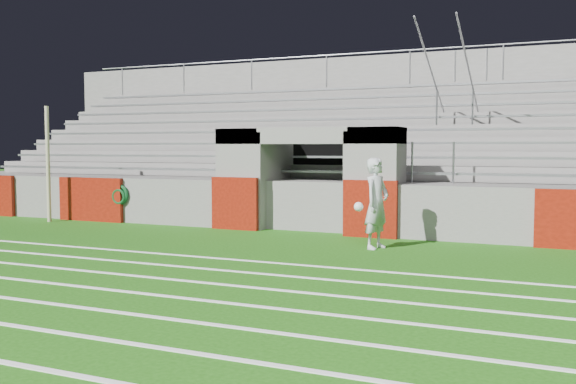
% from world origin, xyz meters
% --- Properties ---
extents(ground, '(90.00, 90.00, 0.00)m').
position_xyz_m(ground, '(0.00, 0.00, 0.00)').
color(ground, '#19500D').
rests_on(ground, ground).
extents(field_post, '(0.11, 0.11, 3.28)m').
position_xyz_m(field_post, '(-7.49, 2.34, 1.64)').
color(field_post, '#B6AE87').
rests_on(field_post, ground).
extents(field_markings, '(28.00, 8.09, 0.01)m').
position_xyz_m(field_markings, '(0.00, -5.00, 0.01)').
color(field_markings, white).
rests_on(field_markings, ground).
extents(stadium_structure, '(26.00, 8.48, 5.42)m').
position_xyz_m(stadium_structure, '(0.00, 7.97, 1.49)').
color(stadium_structure, '#63615E').
rests_on(stadium_structure, ground).
extents(goalkeeper_with_ball, '(0.75, 0.79, 1.90)m').
position_xyz_m(goalkeeper_with_ball, '(2.40, 1.39, 0.95)').
color(goalkeeper_with_ball, '#B2B8BD').
rests_on(goalkeeper_with_ball, ground).
extents(hose_coil, '(0.59, 0.15, 0.59)m').
position_xyz_m(hose_coil, '(-5.47, 2.93, 0.77)').
color(hose_coil, '#0C3E1B').
rests_on(hose_coil, ground).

